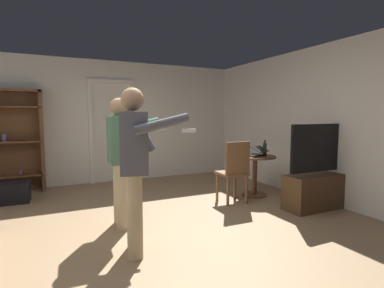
% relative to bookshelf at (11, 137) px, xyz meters
% --- Properties ---
extents(ground_plane, '(7.14, 7.14, 0.00)m').
position_rel_bookshelf_xyz_m(ground_plane, '(1.49, -3.08, -1.01)').
color(ground_plane, '#997A56').
extents(wall_back, '(6.38, 0.12, 2.52)m').
position_rel_bookshelf_xyz_m(wall_back, '(1.49, 0.22, 0.25)').
color(wall_back, silver).
rests_on(wall_back, ground_plane).
extents(wall_right, '(0.12, 6.73, 2.52)m').
position_rel_bookshelf_xyz_m(wall_right, '(4.62, -3.08, 0.25)').
color(wall_right, silver).
rests_on(wall_right, ground_plane).
extents(doorway_frame, '(0.93, 0.08, 2.13)m').
position_rel_bookshelf_xyz_m(doorway_frame, '(1.80, 0.14, 0.22)').
color(doorway_frame, white).
rests_on(doorway_frame, ground_plane).
extents(bookshelf, '(1.04, 0.32, 1.85)m').
position_rel_bookshelf_xyz_m(bookshelf, '(0.00, 0.00, 0.00)').
color(bookshelf, brown).
rests_on(bookshelf, ground_plane).
extents(tv_flatscreen, '(1.21, 0.40, 1.27)m').
position_rel_bookshelf_xyz_m(tv_flatscreen, '(4.26, -3.06, -0.64)').
color(tv_flatscreen, '#4C331E').
rests_on(tv_flatscreen, ground_plane).
extents(side_table, '(0.71, 0.71, 0.70)m').
position_rel_bookshelf_xyz_m(side_table, '(3.81, -2.06, -0.53)').
color(side_table, brown).
rests_on(side_table, ground_plane).
extents(laptop, '(0.42, 0.42, 0.17)m').
position_rel_bookshelf_xyz_m(laptop, '(3.80, -2.10, -0.25)').
color(laptop, black).
rests_on(laptop, side_table).
extents(bottle_on_table, '(0.06, 0.06, 0.27)m').
position_rel_bookshelf_xyz_m(bottle_on_table, '(3.95, -2.14, -0.19)').
color(bottle_on_table, '#232A20').
rests_on(bottle_on_table, side_table).
extents(wooden_chair, '(0.43, 0.43, 0.99)m').
position_rel_bookshelf_xyz_m(wooden_chair, '(3.22, -2.30, -0.46)').
color(wooden_chair, brown).
rests_on(wooden_chair, ground_plane).
extents(person_blue_shirt, '(0.67, 0.73, 1.66)m').
position_rel_bookshelf_xyz_m(person_blue_shirt, '(1.36, -3.33, -0.04)').
color(person_blue_shirt, tan).
rests_on(person_blue_shirt, ground_plane).
extents(person_striped_shirt, '(0.62, 0.61, 1.61)m').
position_rel_bookshelf_xyz_m(person_striped_shirt, '(1.40, -2.52, -0.08)').
color(person_striped_shirt, tan).
rests_on(person_striped_shirt, ground_plane).
extents(suitcase_dark, '(0.48, 0.39, 0.33)m').
position_rel_bookshelf_xyz_m(suitcase_dark, '(0.06, -0.74, -0.84)').
color(suitcase_dark, black).
rests_on(suitcase_dark, ground_plane).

